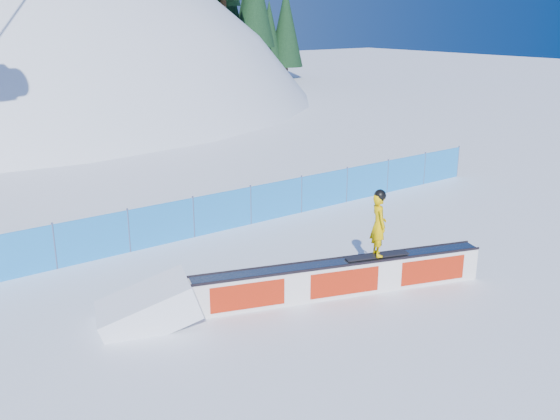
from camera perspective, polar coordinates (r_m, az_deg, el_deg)
ground at (r=15.50m, az=3.65°, el=-6.29°), size 160.00×160.00×0.00m
safety_fence at (r=18.72m, az=-5.23°, el=-0.12°), size 22.05×0.05×1.30m
rail_box at (r=14.54m, az=5.59°, el=-6.20°), size 6.84×2.71×0.85m
snow_ramp at (r=13.70m, az=-11.89°, el=-10.00°), size 2.45×1.94×1.33m
snowboarder at (r=14.47m, az=9.01°, el=-1.27°), size 1.55×0.76×1.61m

